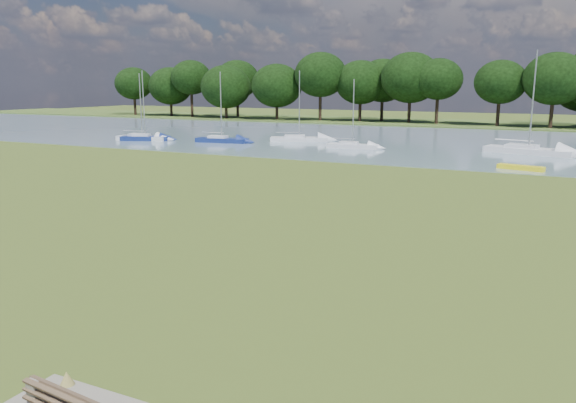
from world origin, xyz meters
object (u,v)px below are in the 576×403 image
at_px(sailboat_0, 221,138).
at_px(sailboat_2, 142,136).
at_px(sailboat_5, 299,138).
at_px(sailboat_7, 528,148).
at_px(kayak, 521,168).
at_px(sailboat_3, 352,144).
at_px(sailboat_8, 145,136).

xyz_separation_m(sailboat_0, sailboat_2, (-9.36, -1.74, -0.01)).
xyz_separation_m(sailboat_5, sailboat_7, (23.38, -1.22, 0.08)).
height_order(kayak, sailboat_2, sailboat_2).
height_order(sailboat_3, sailboat_8, sailboat_8).
xyz_separation_m(sailboat_2, sailboat_5, (16.25, 6.69, -0.04)).
bearing_deg(kayak, sailboat_2, -173.53).
bearing_deg(sailboat_0, sailboat_5, 26.79).
height_order(sailboat_0, sailboat_5, sailboat_5).
bearing_deg(sailboat_7, sailboat_0, -159.13).
xyz_separation_m(sailboat_0, sailboat_7, (30.27, 3.74, 0.03)).
distance_m(sailboat_0, sailboat_7, 30.50).
height_order(sailboat_3, sailboat_5, sailboat_5).
bearing_deg(sailboat_5, sailboat_2, 179.43).
height_order(sailboat_3, sailboat_7, sailboat_7).
distance_m(sailboat_2, sailboat_7, 40.01).
relative_size(sailboat_3, sailboat_7, 0.73).
distance_m(kayak, sailboat_8, 39.53).
distance_m(sailboat_3, sailboat_7, 15.99).
distance_m(kayak, sailboat_5, 26.40).
xyz_separation_m(sailboat_2, sailboat_7, (39.63, 5.47, 0.04)).
distance_m(kayak, sailboat_7, 10.76).
relative_size(sailboat_2, sailboat_8, 0.96).
bearing_deg(sailboat_5, sailboat_3, -50.99).
relative_size(sailboat_7, sailboat_8, 1.20).
bearing_deg(sailboat_0, kayak, -21.94).
distance_m(sailboat_3, sailboat_5, 8.67).
relative_size(sailboat_0, sailboat_7, 0.82).
distance_m(sailboat_0, sailboat_2, 9.52).
bearing_deg(sailboat_5, sailboat_8, -179.22).
bearing_deg(sailboat_3, kayak, -29.82).
bearing_deg(sailboat_2, sailboat_5, 12.52).
distance_m(sailboat_0, sailboat_3, 14.56).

